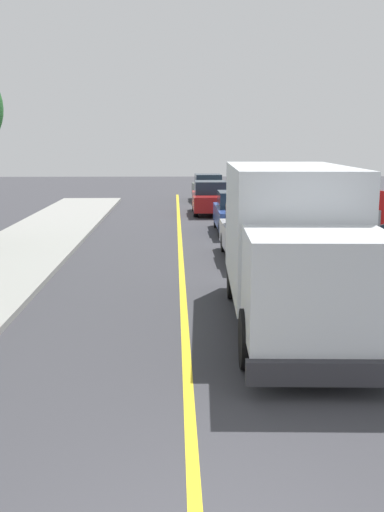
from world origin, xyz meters
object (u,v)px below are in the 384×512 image
(parked_car_far, at_px, (210,198))
(parked_car_furthest, at_px, (208,188))
(box_truck, at_px, (292,239))
(parked_car_mid, at_px, (238,213))
(stop_sign, at_px, (378,226))
(parked_car_near, at_px, (253,235))
(parked_van_across, at_px, (350,237))

(parked_car_far, height_order, parked_car_furthest, same)
(box_truck, distance_m, parked_car_mid, 12.66)
(parked_car_mid, height_order, parked_car_far, same)
(box_truck, distance_m, parked_car_far, 19.19)
(stop_sign, bearing_deg, parked_car_furthest, 95.67)
(parked_car_far, distance_m, stop_sign, 18.17)
(parked_car_mid, bearing_deg, stop_sign, -80.33)
(parked_car_furthest, bearing_deg, box_truck, -89.39)
(parked_car_near, height_order, parked_van_across, same)
(parked_car_near, distance_m, stop_sign, 6.10)
(parked_car_near, relative_size, stop_sign, 1.66)
(parked_car_furthest, distance_m, parked_van_across, 19.91)
(parked_car_mid, xyz_separation_m, parked_car_furthest, (-0.50, 13.23, 0.00))
(parked_car_furthest, xyz_separation_m, stop_sign, (2.45, -24.63, 1.06))
(parked_car_far, distance_m, parked_car_furthest, 6.70)
(parked_car_near, height_order, stop_sign, stop_sign)
(box_truck, bearing_deg, parked_car_furthest, 90.61)
(parked_car_mid, distance_m, stop_sign, 11.62)
(box_truck, xyz_separation_m, parked_van_across, (3.02, 6.21, -0.97))
(parked_car_mid, relative_size, parked_car_furthest, 0.99)
(parked_car_far, bearing_deg, parked_car_near, -87.05)
(box_truck, xyz_separation_m, parked_car_mid, (0.23, 12.62, -0.97))
(parked_car_near, bearing_deg, box_truck, -90.92)
(parked_car_mid, bearing_deg, parked_car_far, 96.56)
(parked_car_near, distance_m, parked_car_mid, 5.77)
(parked_car_mid, bearing_deg, parked_car_near, -91.18)
(parked_car_furthest, bearing_deg, parked_van_across, -80.48)
(parked_car_near, xyz_separation_m, parked_car_far, (-0.63, 12.30, 0.00))
(parked_car_far, relative_size, parked_van_across, 0.99)
(parked_car_furthest, bearing_deg, stop_sign, -84.33)
(box_truck, xyz_separation_m, parked_car_furthest, (-0.27, 25.85, -0.97))
(parked_car_mid, relative_size, stop_sign, 1.66)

